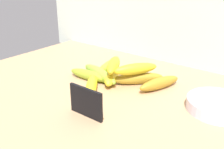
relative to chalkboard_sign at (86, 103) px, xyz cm
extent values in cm
cube|color=tan|center=(-6.34, 15.10, -5.36)|extent=(110.00, 76.00, 3.00)
cube|color=black|center=(0.00, -0.07, 0.34)|extent=(11.00, 0.80, 8.40)
cube|color=olive|center=(0.00, 0.73, -3.56)|extent=(9.90, 1.20, 0.60)
cylinder|color=silver|center=(27.22, 25.03, -2.22)|extent=(17.24, 17.24, 3.27)
ellipsoid|color=#8EAA2A|center=(-16.42, 18.54, -2.06)|extent=(16.44, 4.53, 3.59)
ellipsoid|color=#A27C22|center=(7.28, 27.60, -1.93)|extent=(9.11, 16.90, 3.86)
ellipsoid|color=#88B135|center=(-13.49, 21.23, -1.73)|extent=(20.27, 10.34, 4.25)
ellipsoid|color=yellow|center=(-9.39, 12.44, -2.07)|extent=(13.77, 16.92, 3.57)
ellipsoid|color=#91AF2C|center=(-16.01, 29.39, -1.92)|extent=(7.50, 17.18, 3.87)
ellipsoid|color=#AA8A27|center=(-0.56, 26.61, -1.87)|extent=(15.11, 15.85, 3.98)
ellipsoid|color=yellow|center=(-9.12, 23.13, -1.67)|extent=(11.86, 17.39, 4.37)
ellipsoid|color=yellow|center=(-0.76, 25.20, 2.05)|extent=(11.83, 15.28, 3.84)
ellipsoid|color=gold|center=(-8.26, 22.71, 2.49)|extent=(10.82, 15.25, 3.96)
camera|label=1|loc=(43.64, -44.72, 33.98)|focal=42.02mm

